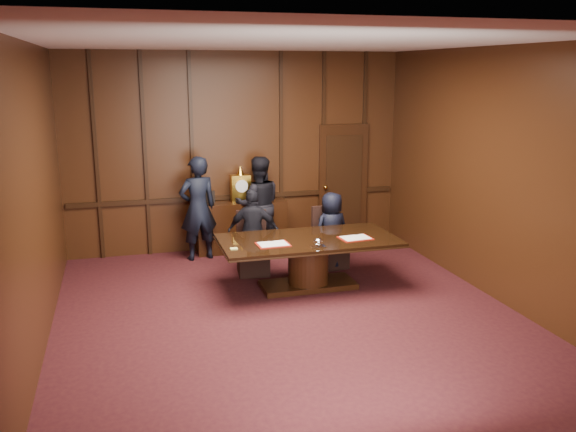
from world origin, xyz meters
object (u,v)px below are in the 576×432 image
object	(u,v)px
conference_table	(308,255)
witness_left	(198,208)
signatory_right	(332,230)
sideboard	(241,224)
signatory_left	(254,232)
witness_right	(258,205)

from	to	relation	value
conference_table	witness_left	distance (m)	2.35
signatory_right	witness_left	world-z (taller)	witness_left
witness_left	sideboard	bearing A→B (deg)	-171.56
sideboard	signatory_left	xyz separation A→B (m)	(-0.08, -1.36, 0.21)
sideboard	witness_left	size ratio (longest dim) A/B	0.90
signatory_right	witness_right	distance (m)	1.54
witness_right	signatory_left	bearing A→B (deg)	78.78
sideboard	witness_left	distance (m)	0.94
signatory_left	signatory_right	world-z (taller)	signatory_left
sideboard	witness_right	distance (m)	0.49
sideboard	witness_right	world-z (taller)	witness_right
sideboard	conference_table	distance (m)	2.23
witness_right	signatory_right	bearing A→B (deg)	133.49
signatory_left	witness_right	xyz separation A→B (m)	(0.36, 1.20, 0.16)
conference_table	signatory_left	world-z (taller)	signatory_left
signatory_left	signatory_right	xyz separation A→B (m)	(1.30, 0.00, -0.06)
sideboard	signatory_left	distance (m)	1.38
witness_right	conference_table	bearing A→B (deg)	103.66
conference_table	witness_right	bearing A→B (deg)	98.38
conference_table	signatory_right	xyz separation A→B (m)	(0.65, 0.80, 0.12)
conference_table	signatory_right	distance (m)	1.04
conference_table	witness_left	world-z (taller)	witness_left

